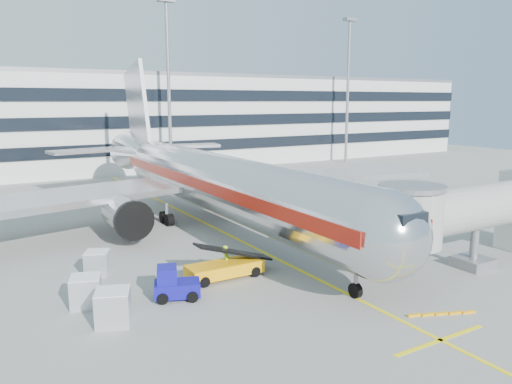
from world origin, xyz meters
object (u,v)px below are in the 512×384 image
baggage_tug (174,285)px  cargo_container_left (113,307)px  cargo_container_front (86,291)px  belt_loader (225,267)px  ramp_worker (226,260)px  cargo_container_right (97,263)px  main_jet (208,179)px

baggage_tug → cargo_container_left: 4.16m
baggage_tug → cargo_container_front: 4.81m
belt_loader → ramp_worker: size_ratio=2.66×
cargo_container_left → cargo_container_right: bearing=82.4°
belt_loader → cargo_container_right: (-6.84, 4.84, 0.08)m
baggage_tug → cargo_container_right: size_ratio=1.51×
ramp_worker → cargo_container_right: bearing=91.0°
baggage_tug → ramp_worker: 4.92m
cargo_container_right → cargo_container_left: bearing=-97.6°
cargo_container_right → cargo_container_front: bearing=-109.7°
main_jet → ramp_worker: size_ratio=26.08×
cargo_container_left → ramp_worker: bearing=23.8°
baggage_tug → cargo_container_right: bearing=113.6°
baggage_tug → ramp_worker: size_ratio=1.50×
belt_loader → cargo_container_right: belt_loader is taller
belt_loader → cargo_container_right: size_ratio=2.67×
cargo_container_left → ramp_worker: 9.08m
main_jet → cargo_container_front: bearing=-136.3°
cargo_container_left → cargo_container_front: (-0.70, 3.04, -0.04)m
main_jet → cargo_container_left: 20.87m
main_jet → ramp_worker: bearing=-110.3°
belt_loader → cargo_container_left: 8.50m
belt_loader → cargo_container_left: (-7.91, -3.11, 0.19)m
baggage_tug → ramp_worker: ramp_worker is taller
belt_loader → baggage_tug: 4.33m
cargo_container_left → cargo_container_right: cargo_container_left is taller
cargo_container_front → belt_loader: bearing=0.4°
main_jet → baggage_tug: size_ratio=17.37×
cargo_container_left → cargo_container_front: 3.12m
cargo_container_right → ramp_worker: bearing=-30.7°
main_jet → belt_loader: bearing=-111.1°
cargo_container_right → ramp_worker: 8.42m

